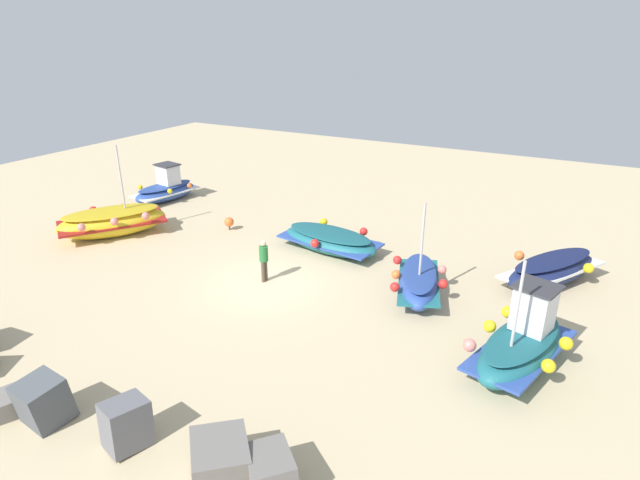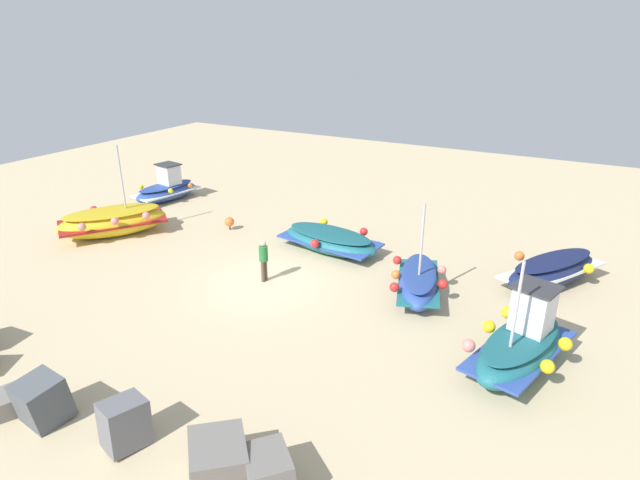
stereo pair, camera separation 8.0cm
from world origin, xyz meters
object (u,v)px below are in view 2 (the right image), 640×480
(fishing_boat_1, at_px, (113,221))
(mooring_buoy_0, at_px, (229,222))
(person_walking, at_px, (264,258))
(fishing_boat_2, at_px, (330,240))
(fishing_boat_0, at_px, (418,281))
(fishing_boat_4, at_px, (552,270))
(fishing_boat_5, at_px, (521,345))
(fishing_boat_3, at_px, (167,189))

(fishing_boat_1, bearing_deg, mooring_buoy_0, 159.80)
(person_walking, bearing_deg, fishing_boat_2, -103.15)
(fishing_boat_0, bearing_deg, mooring_buoy_0, 60.70)
(fishing_boat_4, height_order, person_walking, person_walking)
(fishing_boat_5, distance_m, person_walking, 9.10)
(fishing_boat_4, distance_m, fishing_boat_5, 5.73)
(person_walking, bearing_deg, fishing_boat_5, 172.81)
(fishing_boat_4, bearing_deg, fishing_boat_2, -52.87)
(fishing_boat_3, bearing_deg, fishing_boat_1, -151.78)
(fishing_boat_0, xyz_separation_m, fishing_boat_1, (13.78, 1.12, 0.15))
(person_walking, bearing_deg, mooring_buoy_0, -40.12)
(fishing_boat_2, height_order, person_walking, person_walking)
(fishing_boat_4, distance_m, mooring_buoy_0, 13.64)
(fishing_boat_5, relative_size, person_walking, 2.66)
(fishing_boat_4, relative_size, person_walking, 2.86)
(fishing_boat_2, relative_size, fishing_boat_5, 1.09)
(fishing_boat_4, height_order, fishing_boat_5, fishing_boat_5)
(fishing_boat_2, bearing_deg, fishing_boat_5, -21.66)
(fishing_boat_3, relative_size, fishing_boat_4, 0.84)
(fishing_boat_3, relative_size, mooring_buoy_0, 6.28)
(fishing_boat_2, relative_size, fishing_boat_3, 1.20)
(fishing_boat_5, height_order, person_walking, fishing_boat_5)
(fishing_boat_4, relative_size, fishing_boat_5, 1.08)
(fishing_boat_4, bearing_deg, mooring_buoy_0, -55.28)
(fishing_boat_2, distance_m, fishing_boat_5, 9.47)
(fishing_boat_4, relative_size, mooring_buoy_0, 7.48)
(fishing_boat_1, xyz_separation_m, person_walking, (-8.50, 0.56, 0.26))
(fishing_boat_2, bearing_deg, fishing_boat_3, 177.69)
(fishing_boat_3, height_order, fishing_boat_5, fishing_boat_5)
(fishing_boat_1, height_order, mooring_buoy_0, fishing_boat_1)
(fishing_boat_4, bearing_deg, person_walking, -33.12)
(fishing_boat_2, height_order, mooring_buoy_0, fishing_boat_2)
(fishing_boat_2, xyz_separation_m, fishing_boat_4, (-8.44, -1.11, 0.10))
(fishing_boat_3, bearing_deg, person_walking, -108.49)
(fishing_boat_1, distance_m, mooring_buoy_0, 5.12)
(fishing_boat_4, xyz_separation_m, person_walking, (9.23, 4.75, 0.35))
(fishing_boat_0, relative_size, fishing_boat_1, 0.81)
(mooring_buoy_0, bearing_deg, fishing_boat_1, 35.74)
(fishing_boat_1, xyz_separation_m, mooring_buoy_0, (-4.15, -2.99, -0.27))
(fishing_boat_3, xyz_separation_m, mooring_buoy_0, (-5.77, 2.00, -0.22))
(fishing_boat_5, bearing_deg, fishing_boat_4, 13.67)
(person_walking, distance_m, mooring_buoy_0, 5.64)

